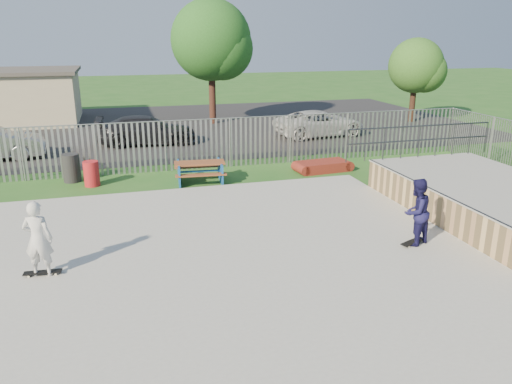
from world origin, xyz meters
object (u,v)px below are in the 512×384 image
object	(u,v)px
tree_mid	(211,40)
skater_white	(38,239)
car_white	(320,123)
tree_right	(416,66)
skater_navy	(416,212)
trash_bin_red	(91,174)
picnic_table	(200,172)
funbox	(323,166)
car_dark	(147,130)
trash_bin_grey	(71,168)

from	to	relation	value
tree_mid	skater_white	xyz separation A→B (m)	(-7.51, -19.13, -3.87)
car_white	tree_right	distance (m)	8.23
tree_right	skater_navy	world-z (taller)	tree_right
skater_white	car_white	bearing A→B (deg)	-117.85
trash_bin_red	skater_white	xyz separation A→B (m)	(-0.82, -7.32, 0.55)
picnic_table	funbox	world-z (taller)	picnic_table
car_dark	tree_mid	size ratio (longest dim) A/B	0.66
car_white	tree_right	bearing A→B (deg)	-75.47
trash_bin_grey	skater_navy	size ratio (longest dim) A/B	0.61
funbox	trash_bin_red	world-z (taller)	trash_bin_red
car_white	skater_white	size ratio (longest dim) A/B	2.84
trash_bin_red	tree_right	distance (m)	20.98
funbox	car_dark	size ratio (longest dim) A/B	0.42
picnic_table	trash_bin_grey	bearing A→B (deg)	168.21
trash_bin_red	skater_white	size ratio (longest dim) A/B	0.53
funbox	tree_mid	size ratio (longest dim) A/B	0.28
funbox	car_white	xyz separation A→B (m)	(2.64, 6.67, 0.50)
trash_bin_red	tree_right	xyz separation A→B (m)	(18.69, 9.07, 2.94)
picnic_table	skater_navy	bearing A→B (deg)	-55.47
funbox	car_dark	xyz separation A→B (m)	(-6.34, 7.00, 0.52)
picnic_table	car_white	world-z (taller)	car_white
trash_bin_red	car_white	world-z (taller)	car_white
trash_bin_red	picnic_table	bearing A→B (deg)	-9.10
picnic_table	trash_bin_red	world-z (taller)	trash_bin_red
skater_navy	skater_white	distance (m)	8.81
picnic_table	car_dark	size ratio (longest dim) A/B	0.41
car_dark	tree_right	distance (m)	16.65
tree_right	trash_bin_red	bearing A→B (deg)	-154.11
funbox	trash_bin_red	distance (m)	8.78
car_white	trash_bin_red	bearing A→B (deg)	112.78
trash_bin_red	tree_mid	xyz separation A→B (m)	(6.70, 11.81, 4.42)
skater_navy	tree_right	bearing A→B (deg)	-145.17
skater_navy	car_white	bearing A→B (deg)	-126.58
car_dark	skater_navy	xyz separation A→B (m)	(5.53, -14.67, 0.29)
trash_bin_grey	tree_right	world-z (taller)	tree_right
trash_bin_red	tree_right	bearing A→B (deg)	25.89
skater_navy	trash_bin_grey	bearing A→B (deg)	-68.41
car_dark	car_white	world-z (taller)	car_dark
skater_white	trash_bin_grey	bearing A→B (deg)	-76.62
car_dark	skater_white	size ratio (longest dim) A/B	2.80
tree_mid	skater_navy	world-z (taller)	tree_mid
trash_bin_grey	skater_white	xyz separation A→B (m)	(-0.09, -8.09, 0.48)
skater_white	picnic_table	bearing A→B (deg)	-110.50
car_white	skater_navy	xyz separation A→B (m)	(-3.44, -14.34, 0.31)
car_dark	car_white	distance (m)	8.98
trash_bin_red	tree_mid	world-z (taller)	tree_mid
trash_bin_grey	tree_mid	distance (m)	13.99
trash_bin_grey	car_white	xyz separation A→B (m)	(12.13, 5.54, 0.18)
funbox	tree_right	world-z (taller)	tree_right
trash_bin_grey	skater_white	distance (m)	8.10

